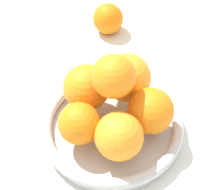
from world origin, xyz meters
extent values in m
plane|color=silver|center=(0.00, 0.00, 0.00)|extent=(4.00, 4.00, 0.00)
cylinder|color=silver|center=(0.00, 0.00, 0.01)|extent=(0.23, 0.23, 0.01)
torus|color=silver|center=(0.00, 0.00, 0.02)|extent=(0.24, 0.24, 0.02)
sphere|color=orange|center=(-0.03, -0.05, 0.07)|extent=(0.08, 0.08, 0.08)
sphere|color=orange|center=(0.04, -0.05, 0.07)|extent=(0.07, 0.07, 0.07)
sphere|color=orange|center=(0.06, 0.02, 0.07)|extent=(0.08, 0.08, 0.08)
sphere|color=orange|center=(0.00, 0.06, 0.07)|extent=(0.08, 0.08, 0.08)
sphere|color=orange|center=(-0.06, 0.02, 0.07)|extent=(0.07, 0.07, 0.07)
sphere|color=orange|center=(0.01, 0.01, 0.13)|extent=(0.07, 0.07, 0.07)
sphere|color=orange|center=(0.20, 0.19, 0.03)|extent=(0.07, 0.07, 0.07)
camera|label=1|loc=(-0.28, -0.26, 0.53)|focal=60.00mm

